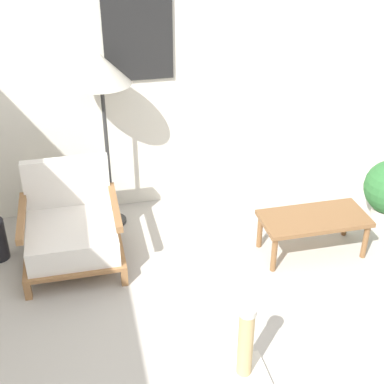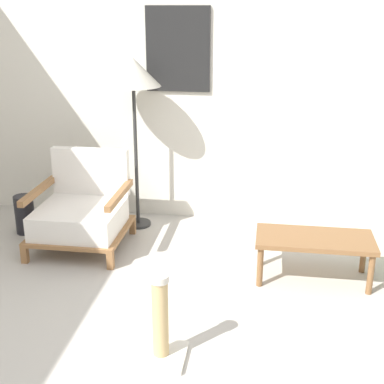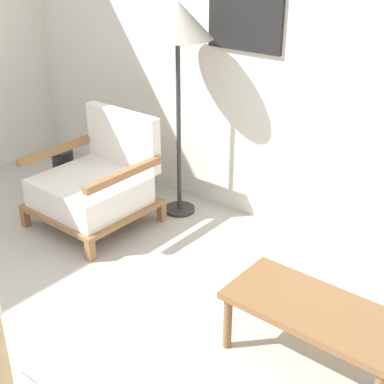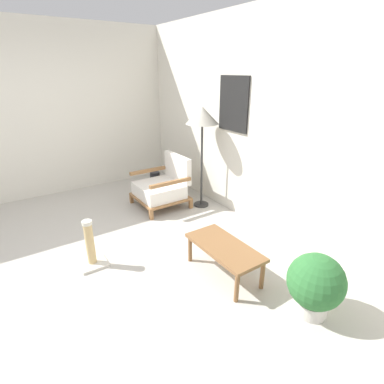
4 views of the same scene
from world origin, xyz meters
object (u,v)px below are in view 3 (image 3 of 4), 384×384
(floor_lamp, at_px, (177,27))
(vase, at_px, (64,171))
(armchair, at_px, (96,183))
(coffee_table, at_px, (316,315))
(scratching_post, at_px, (0,373))

(floor_lamp, xyz_separation_m, vase, (-0.94, -0.31, -1.17))
(armchair, distance_m, coffee_table, 1.89)
(vase, bearing_deg, scratching_post, -45.45)
(coffee_table, xyz_separation_m, scratching_post, (-0.91, -1.09, -0.10))
(floor_lamp, bearing_deg, coffee_table, -27.78)
(vase, bearing_deg, coffee_table, -11.14)
(coffee_table, bearing_deg, armchair, 170.64)
(floor_lamp, xyz_separation_m, coffee_table, (1.52, -0.80, -1.05))
(armchair, distance_m, scratching_post, 1.69)
(armchair, distance_m, vase, 0.64)
(vase, xyz_separation_m, scratching_post, (1.55, -1.57, 0.02))
(vase, bearing_deg, floor_lamp, 18.42)
(coffee_table, height_order, vase, vase)
(floor_lamp, height_order, scratching_post, floor_lamp)
(vase, height_order, scratching_post, scratching_post)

